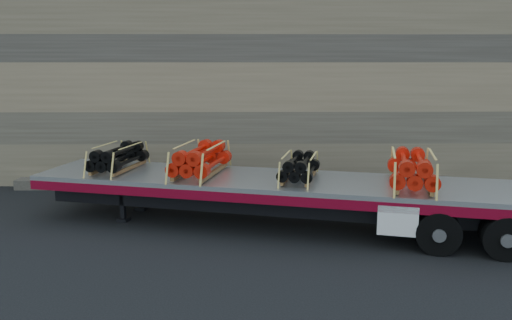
{
  "coord_description": "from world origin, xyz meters",
  "views": [
    {
      "loc": [
        -0.0,
        -13.43,
        4.62
      ],
      "look_at": [
        0.22,
        1.38,
        1.7
      ],
      "focal_mm": 35.0,
      "sensor_mm": 36.0,
      "label": 1
    }
  ],
  "objects_px": {
    "trailer": "(278,202)",
    "bundle_midrear": "(299,168)",
    "bundle_front": "(118,158)",
    "bundle_midfront": "(201,160)",
    "bundle_rear": "(412,170)"
  },
  "relations": [
    {
      "from": "trailer",
      "to": "bundle_midrear",
      "type": "relative_size",
      "value": 7.47
    },
    {
      "from": "bundle_front",
      "to": "bundle_midrear",
      "type": "relative_size",
      "value": 1.1
    },
    {
      "from": "bundle_front",
      "to": "bundle_midfront",
      "type": "relative_size",
      "value": 0.87
    },
    {
      "from": "bundle_midrear",
      "to": "bundle_rear",
      "type": "relative_size",
      "value": 0.79
    },
    {
      "from": "trailer",
      "to": "bundle_midfront",
      "type": "relative_size",
      "value": 5.91
    },
    {
      "from": "bundle_midrear",
      "to": "bundle_rear",
      "type": "distance_m",
      "value": 2.99
    },
    {
      "from": "bundle_midfront",
      "to": "bundle_front",
      "type": "bearing_deg",
      "value": -180.0
    },
    {
      "from": "bundle_rear",
      "to": "trailer",
      "type": "bearing_deg",
      "value": 180.0
    },
    {
      "from": "bundle_midrear",
      "to": "bundle_rear",
      "type": "height_order",
      "value": "bundle_rear"
    },
    {
      "from": "bundle_front",
      "to": "bundle_midfront",
      "type": "distance_m",
      "value": 2.63
    },
    {
      "from": "bundle_front",
      "to": "bundle_rear",
      "type": "height_order",
      "value": "bundle_rear"
    },
    {
      "from": "bundle_front",
      "to": "bundle_rear",
      "type": "distance_m",
      "value": 8.51
    },
    {
      "from": "bundle_midfront",
      "to": "bundle_rear",
      "type": "bearing_deg",
      "value": 0.0
    },
    {
      "from": "trailer",
      "to": "bundle_rear",
      "type": "bearing_deg",
      "value": -0.0
    },
    {
      "from": "bundle_midrear",
      "to": "trailer",
      "type": "bearing_deg",
      "value": 180.0
    }
  ]
}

